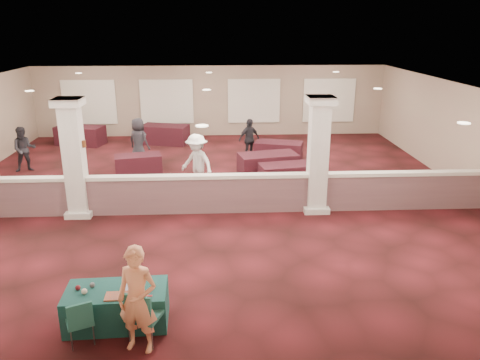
{
  "coord_description": "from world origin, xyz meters",
  "views": [
    {
      "loc": [
        0.28,
        -13.59,
        4.99
      ],
      "look_at": [
        0.86,
        -2.0,
        1.1
      ],
      "focal_mm": 35.0,
      "sensor_mm": 36.0,
      "label": 1
    }
  ],
  "objects_px": {
    "far_table_front_left": "(138,164)",
    "conf_chair_side": "(80,319)",
    "attendee_a": "(24,149)",
    "attendee_c": "(249,139)",
    "woman": "(138,300)",
    "conf_chair_main": "(143,313)",
    "far_table_back_center": "(165,134)",
    "far_table_front_right": "(286,175)",
    "far_table_back_right": "(278,151)",
    "attendee_b": "(197,163)",
    "far_table_front_center": "(268,165)",
    "attendee_d": "(139,141)",
    "near_table": "(117,306)",
    "far_table_back_left": "(80,135)"
  },
  "relations": [
    {
      "from": "far_table_front_left",
      "to": "conf_chair_side",
      "type": "bearing_deg",
      "value": -86.74
    },
    {
      "from": "attendee_a",
      "to": "attendee_c",
      "type": "relative_size",
      "value": 1.02
    },
    {
      "from": "woman",
      "to": "far_table_front_left",
      "type": "relative_size",
      "value": 1.13
    },
    {
      "from": "conf_chair_main",
      "to": "far_table_front_left",
      "type": "bearing_deg",
      "value": 118.8
    },
    {
      "from": "conf_chair_side",
      "to": "far_table_back_center",
      "type": "relative_size",
      "value": 0.42
    },
    {
      "from": "far_table_front_right",
      "to": "attendee_c",
      "type": "relative_size",
      "value": 1.09
    },
    {
      "from": "woman",
      "to": "far_table_back_right",
      "type": "height_order",
      "value": "woman"
    },
    {
      "from": "far_table_front_left",
      "to": "far_table_back_right",
      "type": "bearing_deg",
      "value": 14.59
    },
    {
      "from": "conf_chair_side",
      "to": "attendee_a",
      "type": "relative_size",
      "value": 0.52
    },
    {
      "from": "attendee_c",
      "to": "attendee_b",
      "type": "bearing_deg",
      "value": -148.82
    },
    {
      "from": "far_table_front_left",
      "to": "far_table_front_center",
      "type": "xyz_separation_m",
      "value": [
        4.5,
        -0.62,
        0.08
      ]
    },
    {
      "from": "woman",
      "to": "attendee_d",
      "type": "xyz_separation_m",
      "value": [
        -1.64,
        10.7,
        -0.04
      ]
    },
    {
      "from": "far_table_front_right",
      "to": "attendee_b",
      "type": "xyz_separation_m",
      "value": [
        -2.86,
        -0.46,
        0.56
      ]
    },
    {
      "from": "woman",
      "to": "attendee_c",
      "type": "bearing_deg",
      "value": 92.47
    },
    {
      "from": "near_table",
      "to": "attendee_b",
      "type": "distance_m",
      "value": 6.89
    },
    {
      "from": "far_table_back_center",
      "to": "attendee_d",
      "type": "height_order",
      "value": "attendee_d"
    },
    {
      "from": "far_table_front_right",
      "to": "far_table_back_center",
      "type": "relative_size",
      "value": 0.86
    },
    {
      "from": "woman",
      "to": "far_table_front_right",
      "type": "bearing_deg",
      "value": 81.4
    },
    {
      "from": "far_table_back_left",
      "to": "far_table_back_center",
      "type": "bearing_deg",
      "value": 0.0
    },
    {
      "from": "attendee_b",
      "to": "attendee_c",
      "type": "xyz_separation_m",
      "value": [
        1.86,
        3.57,
        -0.12
      ]
    },
    {
      "from": "woman",
      "to": "far_table_front_right",
      "type": "relative_size",
      "value": 1.05
    },
    {
      "from": "attendee_a",
      "to": "attendee_d",
      "type": "distance_m",
      "value": 3.95
    },
    {
      "from": "conf_chair_main",
      "to": "attendee_b",
      "type": "bearing_deg",
      "value": 104.78
    },
    {
      "from": "conf_chair_side",
      "to": "woman",
      "type": "height_order",
      "value": "woman"
    },
    {
      "from": "far_table_front_right",
      "to": "far_table_back_left",
      "type": "xyz_separation_m",
      "value": [
        -8.13,
        5.78,
        0.05
      ]
    },
    {
      "from": "far_table_front_left",
      "to": "attendee_c",
      "type": "relative_size",
      "value": 1.01
    },
    {
      "from": "far_table_back_left",
      "to": "far_table_back_center",
      "type": "distance_m",
      "value": 3.63
    },
    {
      "from": "conf_chair_main",
      "to": "far_table_back_left",
      "type": "height_order",
      "value": "conf_chair_main"
    },
    {
      "from": "far_table_back_center",
      "to": "far_table_front_right",
      "type": "bearing_deg",
      "value": -52.08
    },
    {
      "from": "attendee_a",
      "to": "attendee_b",
      "type": "relative_size",
      "value": 0.88
    },
    {
      "from": "far_table_front_center",
      "to": "attendee_c",
      "type": "distance_m",
      "value": 2.27
    },
    {
      "from": "attendee_d",
      "to": "far_table_back_right",
      "type": "bearing_deg",
      "value": -149.62
    },
    {
      "from": "conf_chair_side",
      "to": "far_table_back_left",
      "type": "xyz_separation_m",
      "value": [
        -3.66,
        13.57,
        -0.09
      ]
    },
    {
      "from": "far_table_front_left",
      "to": "far_table_back_left",
      "type": "distance_m",
      "value": 5.25
    },
    {
      "from": "far_table_back_right",
      "to": "woman",
      "type": "bearing_deg",
      "value": -108.47
    },
    {
      "from": "far_table_back_right",
      "to": "attendee_b",
      "type": "xyz_separation_m",
      "value": [
        -2.97,
        -3.35,
        0.55
      ]
    },
    {
      "from": "attendee_a",
      "to": "far_table_back_left",
      "type": "bearing_deg",
      "value": 57.02
    },
    {
      "from": "conf_chair_side",
      "to": "far_table_front_center",
      "type": "relative_size",
      "value": 0.42
    },
    {
      "from": "conf_chair_side",
      "to": "attendee_a",
      "type": "xyz_separation_m",
      "value": [
        -4.53,
        9.73,
        0.31
      ]
    },
    {
      "from": "far_table_front_left",
      "to": "far_table_back_left",
      "type": "bearing_deg",
      "value": 126.59
    },
    {
      "from": "woman",
      "to": "attendee_c",
      "type": "distance_m",
      "value": 11.32
    },
    {
      "from": "far_table_front_left",
      "to": "woman",
      "type": "bearing_deg",
      "value": -81.01
    },
    {
      "from": "far_table_front_center",
      "to": "far_table_back_right",
      "type": "height_order",
      "value": "far_table_front_center"
    },
    {
      "from": "far_table_back_left",
      "to": "attendee_b",
      "type": "relative_size",
      "value": 1.08
    },
    {
      "from": "conf_chair_main",
      "to": "far_table_back_left",
      "type": "xyz_separation_m",
      "value": [
        -4.67,
        13.59,
        -0.18
      ]
    },
    {
      "from": "woman",
      "to": "far_table_front_left",
      "type": "xyz_separation_m",
      "value": [
        -1.5,
        9.48,
        -0.58
      ]
    },
    {
      "from": "attendee_b",
      "to": "far_table_back_left",
      "type": "bearing_deg",
      "value": 169.17
    },
    {
      "from": "far_table_back_right",
      "to": "conf_chair_side",
      "type": "bearing_deg",
      "value": -113.2
    },
    {
      "from": "far_table_front_center",
      "to": "far_table_back_left",
      "type": "relative_size",
      "value": 0.99
    },
    {
      "from": "far_table_front_center",
      "to": "far_table_back_left",
      "type": "xyz_separation_m",
      "value": [
        -7.63,
        4.84,
        0.0
      ]
    }
  ]
}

